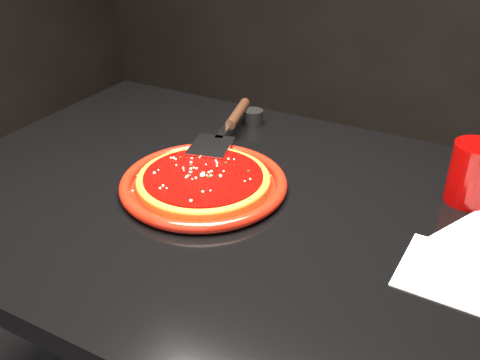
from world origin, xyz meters
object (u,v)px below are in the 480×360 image
(pizza_server, at_px, (227,127))
(plate, at_px, (204,183))
(cup, at_px, (472,173))
(ramekin, at_px, (253,117))
(table, at_px, (246,349))

(pizza_server, bearing_deg, plate, -86.99)
(pizza_server, xyz_separation_m, cup, (0.49, 0.00, 0.02))
(plate, height_order, ramekin, ramekin)
(table, bearing_deg, ramekin, 115.16)
(table, bearing_deg, pizza_server, 128.43)
(cup, height_order, ramekin, cup)
(table, height_order, ramekin, ramekin)
(plate, bearing_deg, pizza_server, 107.06)
(pizza_server, distance_m, ramekin, 0.12)
(plate, distance_m, cup, 0.47)
(table, relative_size, cup, 10.84)
(cup, relative_size, ramekin, 2.48)
(table, xyz_separation_m, cup, (0.34, 0.19, 0.43))
(pizza_server, relative_size, ramekin, 7.35)
(plate, relative_size, cup, 2.79)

